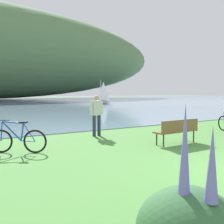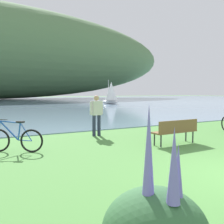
{
  "view_description": "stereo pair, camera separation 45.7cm",
  "coord_description": "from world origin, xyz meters",
  "px_view_note": "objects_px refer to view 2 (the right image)",
  "views": [
    {
      "loc": [
        -5.86,
        -3.04,
        1.86
      ],
      "look_at": [
        0.07,
        6.47,
        1.0
      ],
      "focal_mm": 42.41,
      "sensor_mm": 36.0,
      "label": 1
    },
    {
      "loc": [
        -5.46,
        -3.27,
        1.86
      ],
      "look_at": [
        0.07,
        6.47,
        1.0
      ],
      "focal_mm": 42.41,
      "sensor_mm": 36.0,
      "label": 2
    }
  ],
  "objects_px": {
    "park_bench_near_camera": "(176,130)",
    "sailboat_nearest_to_shore": "(111,93)",
    "bicycle_beside_path": "(15,139)",
    "person_at_shoreline": "(96,113)"
  },
  "relations": [
    {
      "from": "park_bench_near_camera",
      "to": "bicycle_beside_path",
      "type": "relative_size",
      "value": 1.22
    },
    {
      "from": "park_bench_near_camera",
      "to": "bicycle_beside_path",
      "type": "bearing_deg",
      "value": 163.14
    },
    {
      "from": "sailboat_nearest_to_shore",
      "to": "park_bench_near_camera",
      "type": "bearing_deg",
      "value": -115.12
    },
    {
      "from": "bicycle_beside_path",
      "to": "sailboat_nearest_to_shore",
      "type": "bearing_deg",
      "value": 55.3
    },
    {
      "from": "park_bench_near_camera",
      "to": "person_at_shoreline",
      "type": "relative_size",
      "value": 1.06
    },
    {
      "from": "park_bench_near_camera",
      "to": "person_at_shoreline",
      "type": "bearing_deg",
      "value": 118.06
    },
    {
      "from": "person_at_shoreline",
      "to": "sailboat_nearest_to_shore",
      "type": "relative_size",
      "value": 0.47
    },
    {
      "from": "park_bench_near_camera",
      "to": "sailboat_nearest_to_shore",
      "type": "height_order",
      "value": "sailboat_nearest_to_shore"
    },
    {
      "from": "park_bench_near_camera",
      "to": "sailboat_nearest_to_shore",
      "type": "relative_size",
      "value": 0.5
    },
    {
      "from": "bicycle_beside_path",
      "to": "park_bench_near_camera",
      "type": "bearing_deg",
      "value": -16.86
    }
  ]
}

